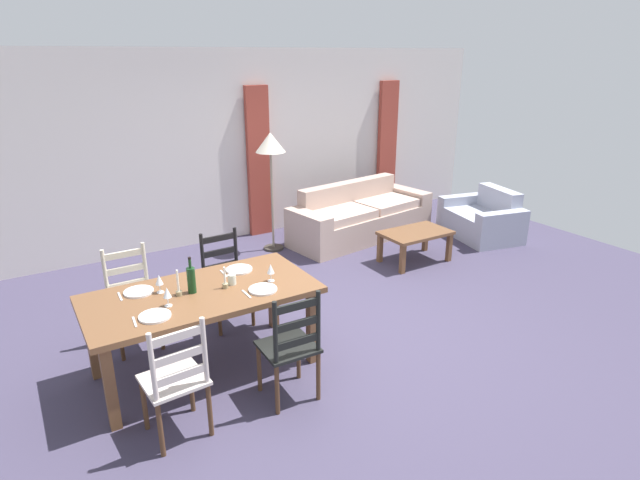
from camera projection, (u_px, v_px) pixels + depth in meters
ground_plane at (335, 334)px, 5.18m from camera, size 9.60×9.60×0.02m
wall_far at (208, 149)px, 7.37m from camera, size 9.60×0.16×2.70m
curtain_panel_left at (259, 163)px, 7.69m from camera, size 0.35×0.08×2.20m
curtain_panel_right at (387, 148)px, 8.87m from camera, size 0.35×0.08×2.20m
dining_table at (202, 301)px, 4.38m from camera, size 1.90×0.96×0.75m
dining_chair_near_left at (176, 380)px, 3.64m from camera, size 0.45×0.43×0.96m
dining_chair_near_right at (291, 346)px, 4.05m from camera, size 0.43×0.41×0.96m
dining_chair_far_left at (132, 299)px, 4.84m from camera, size 0.42×0.40×0.96m
dining_chair_far_right at (226, 279)px, 5.26m from camera, size 0.43×0.41×0.96m
dinner_plate_near_left at (155, 316)px, 3.93m from camera, size 0.24×0.24×0.02m
fork_near_left at (135, 322)px, 3.86m from camera, size 0.03×0.17×0.01m
dinner_plate_near_right at (263, 289)px, 4.37m from camera, size 0.24×0.24×0.02m
fork_near_right at (246, 294)px, 4.30m from camera, size 0.02×0.17×0.01m
dinner_plate_far_left at (139, 292)px, 4.33m from camera, size 0.24×0.24×0.02m
fork_far_left at (120, 297)px, 4.26m from camera, size 0.02×0.17×0.01m
dinner_plate_far_right at (239, 269)px, 4.77m from camera, size 0.24×0.24×0.02m
fork_far_right at (224, 273)px, 4.70m from camera, size 0.02×0.17×0.01m
wine_bottle at (191, 279)px, 4.30m from camera, size 0.07×0.07×0.32m
wine_glass_near_left at (167, 293)px, 4.07m from camera, size 0.06×0.06×0.16m
wine_glass_near_right at (271, 269)px, 4.51m from camera, size 0.06×0.06×0.16m
wine_glass_far_left at (159, 280)px, 4.30m from camera, size 0.06×0.06×0.16m
coffee_cup_primary at (232, 279)px, 4.48m from camera, size 0.07×0.07×0.09m
candle_tall at (179, 289)px, 4.26m from camera, size 0.05×0.05×0.23m
candle_short at (225, 282)px, 4.40m from camera, size 0.05×0.05×0.19m
couch at (359, 218)px, 7.83m from camera, size 2.37×1.12×0.80m
coffee_table at (415, 236)px, 6.86m from camera, size 0.90×0.56×0.42m
armchair_upholstered at (484, 220)px, 7.86m from camera, size 1.03×1.30×0.72m
standing_lamp at (271, 150)px, 6.94m from camera, size 0.40×0.40×1.64m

